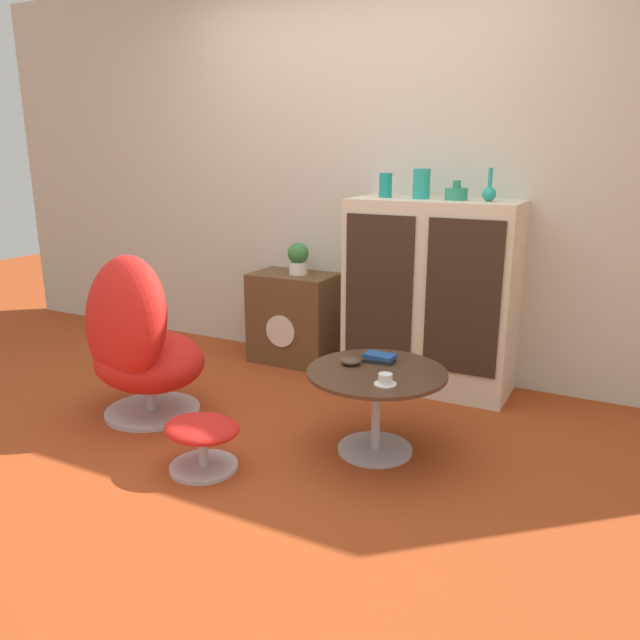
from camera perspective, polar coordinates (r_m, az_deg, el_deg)
name	(u,v)px	position (r m, az deg, el deg)	size (l,w,h in m)	color
ground_plane	(238,448)	(3.21, -7.47, -11.56)	(12.00, 12.00, 0.00)	#9E3D19
wall_back	(365,172)	(4.20, 4.13, 13.31)	(6.40, 0.06, 2.60)	beige
sideboard	(431,296)	(3.86, 10.07, 2.19)	(1.01, 0.45, 1.16)	beige
tv_console	(294,318)	(4.35, -2.39, 0.21)	(0.57, 0.38, 0.62)	brown
egg_chair	(137,342)	(3.53, -16.36, -1.90)	(0.82, 0.78, 0.94)	#B7B7BC
ottoman	(202,435)	(2.98, -10.73, -10.32)	(0.37, 0.32, 0.25)	#B7B7BC
coffee_table	(376,393)	(3.05, 5.17, -6.68)	(0.68, 0.68, 0.42)	#B7B7BC
vase_leftmost	(386,185)	(3.88, 6.02, 12.16)	(0.08, 0.08, 0.15)	teal
vase_inner_left	(422,184)	(3.80, 9.27, 12.20)	(0.10, 0.10, 0.17)	teal
vase_inner_right	(456,193)	(3.74, 12.37, 11.26)	(0.13, 0.13, 0.11)	#2D8E6B
vase_rightmost	(489,192)	(3.70, 15.22, 11.20)	(0.08, 0.08, 0.18)	teal
potted_plant	(298,258)	(4.24, -2.01, 5.70)	(0.14, 0.14, 0.22)	silver
teacup	(385,380)	(2.83, 5.99, -5.51)	(0.10, 0.10, 0.05)	white
book_stack	(379,358)	(3.13, 5.45, -3.47)	(0.16, 0.12, 0.04)	black
bowl	(351,361)	(3.08, 2.83, -3.74)	(0.10, 0.10, 0.04)	#4C3828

